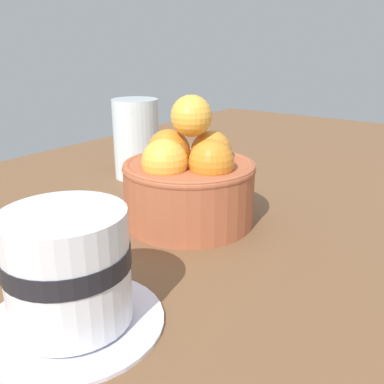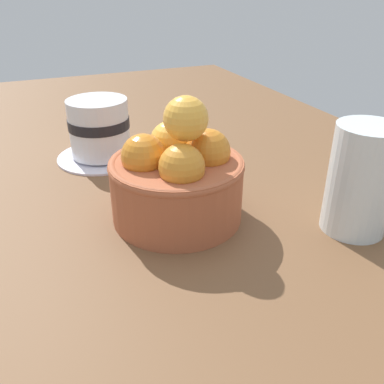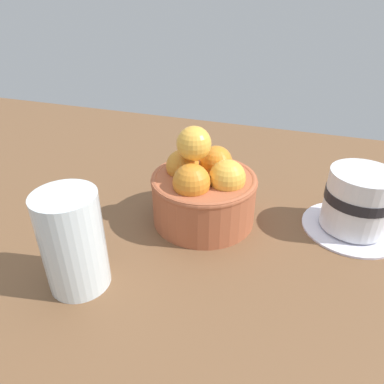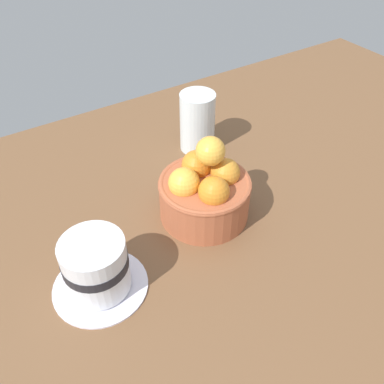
{
  "view_description": "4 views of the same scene",
  "coord_description": "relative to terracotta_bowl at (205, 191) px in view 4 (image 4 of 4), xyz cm",
  "views": [
    {
      "loc": [
        35.38,
        25.95,
        18.88
      ],
      "look_at": [
        -0.19,
        0.25,
        3.44
      ],
      "focal_mm": 40.31,
      "sensor_mm": 36.0,
      "label": 1
    },
    {
      "loc": [
        -36.73,
        13.51,
        23.77
      ],
      "look_at": [
        -1.39,
        -1.17,
        3.47
      ],
      "focal_mm": 38.8,
      "sensor_mm": 36.0,
      "label": 2
    },
    {
      "loc": [
        11.78,
        -39.22,
        28.4
      ],
      "look_at": [
        -1.07,
        -1.81,
        5.16
      ],
      "focal_mm": 32.94,
      "sensor_mm": 36.0,
      "label": 3
    },
    {
      "loc": [
        26.98,
        38.69,
        46.12
      ],
      "look_at": [
        1.49,
        -1.23,
        4.41
      ],
      "focal_mm": 38.48,
      "sensor_mm": 36.0,
      "label": 4
    }
  ],
  "objects": [
    {
      "name": "ground_plane",
      "position": [
        0.04,
        0.04,
        -6.63
      ],
      "size": [
        150.87,
        80.03,
        3.65
      ],
      "primitive_type": "cube",
      "color": "brown"
    },
    {
      "name": "terracotta_bowl",
      "position": [
        0.0,
        0.0,
        0.0
      ],
      "size": [
        14.15,
        14.15,
        13.64
      ],
      "color": "#AD5938",
      "rests_on": "ground_plane"
    },
    {
      "name": "coffee_cup",
      "position": [
        19.57,
        4.26,
        -0.69
      ],
      "size": [
        12.74,
        12.74,
        8.54
      ],
      "color": "white",
      "rests_on": "ground_plane"
    },
    {
      "name": "water_glass",
      "position": [
        -9.13,
        -16.04,
        0.81
      ],
      "size": [
        6.53,
        6.53,
        11.23
      ],
      "primitive_type": "cylinder",
      "color": "silver",
      "rests_on": "ground_plane"
    }
  ]
}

